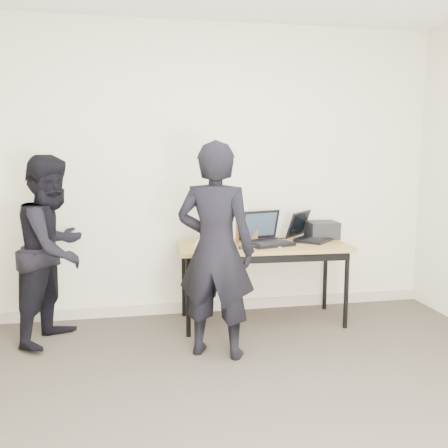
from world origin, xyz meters
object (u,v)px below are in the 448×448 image
object	(u,v)px
person_observer	(54,249)
person_typist	(216,250)
laptop_beige	(216,240)
laptop_right	(309,234)
equipment_box	(322,230)
desk	(263,251)
laptop_center	(266,237)
leather_satchel	(238,227)

from	to	relation	value
person_observer	person_typist	bearing A→B (deg)	-89.87
laptop_beige	laptop_right	distance (m)	0.91
equipment_box	laptop_right	bearing A→B (deg)	-155.61
desk	person_typist	size ratio (longest dim) A/B	0.94
desk	laptop_center	distance (m)	0.13
laptop_right	desk	bearing A→B (deg)	149.41
laptop_right	equipment_box	xyz separation A→B (m)	(0.16, 0.07, 0.02)
laptop_center	laptop_right	world-z (taller)	laptop_center
person_typist	equipment_box	bearing A→B (deg)	-120.19
laptop_right	equipment_box	distance (m)	0.18
laptop_center	equipment_box	xyz separation A→B (m)	(0.60, 0.17, 0.01)
laptop_beige	leather_satchel	size ratio (longest dim) A/B	1.07
desk	laptop_right	size ratio (longest dim) A/B	3.07
laptop_right	equipment_box	bearing A→B (deg)	-20.45
laptop_center	laptop_beige	bearing A→B (deg)	167.11
desk	person_observer	distance (m)	1.77
laptop_beige	person_observer	size ratio (longest dim) A/B	0.27
desk	laptop_right	world-z (taller)	laptop_right
laptop_right	person_typist	xyz separation A→B (m)	(-1.01, -0.75, 0.03)
equipment_box	desk	bearing A→B (deg)	-163.07
laptop_right	person_observer	bearing A→B (deg)	140.29
leather_satchel	person_observer	xyz separation A→B (m)	(-1.59, -0.31, -0.09)
equipment_box	person_observer	distance (m)	2.42
laptop_center	leather_satchel	world-z (taller)	laptop_center
laptop_right	leather_satchel	world-z (taller)	laptop_right
desk	laptop_beige	xyz separation A→B (m)	(-0.43, 0.01, 0.11)
leather_satchel	equipment_box	xyz separation A→B (m)	(0.81, -0.04, -0.05)
desk	leather_satchel	bearing A→B (deg)	130.62
person_observer	laptop_beige	bearing A→B (deg)	-62.14
laptop_center	equipment_box	size ratio (longest dim) A/B	1.64
equipment_box	person_observer	xyz separation A→B (m)	(-2.40, -0.27, -0.04)
laptop_beige	leather_satchel	world-z (taller)	laptop_beige
desk	laptop_center	size ratio (longest dim) A/B	3.36
laptop_beige	laptop_right	world-z (taller)	laptop_beige
laptop_beige	laptop_right	bearing A→B (deg)	22.07
equipment_box	person_typist	bearing A→B (deg)	-144.88
laptop_center	person_typist	xyz separation A→B (m)	(-0.57, -0.65, 0.03)
leather_satchel	person_typist	distance (m)	0.93
laptop_beige	laptop_right	xyz separation A→B (m)	(0.90, 0.11, 0.01)
laptop_center	laptop_right	size ratio (longest dim) A/B	0.91
laptop_beige	laptop_center	world-z (taller)	laptop_center
person_observer	laptop_right	bearing A→B (deg)	-60.81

